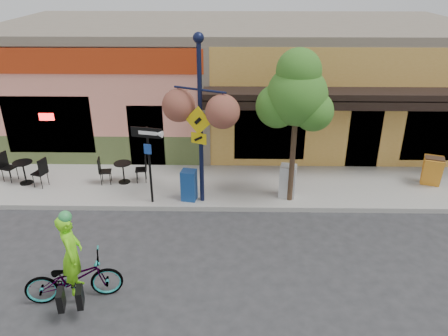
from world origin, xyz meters
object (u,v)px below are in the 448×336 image
object	(u,v)px
bicycle	(74,278)
newspaper_box_blue	(189,185)
building	(234,78)
one_way_sign	(150,166)
cyclist_rider	(73,264)
lamp_post	(201,123)
street_tree	(295,128)
newspaper_box_grey	(288,181)

from	to	relation	value
bicycle	newspaper_box_blue	world-z (taller)	newspaper_box_blue
building	one_way_sign	size ratio (longest dim) A/B	7.77
one_way_sign	newspaper_box_blue	xyz separation A→B (m)	(1.08, 0.17, -0.70)
building	cyclist_rider	size ratio (longest dim) A/B	10.09
one_way_sign	cyclist_rider	bearing A→B (deg)	-90.75
lamp_post	newspaper_box_blue	bearing A→B (deg)	-163.16
cyclist_rider	newspaper_box_blue	distance (m)	4.61
street_tree	building	bearing A→B (deg)	104.26
bicycle	one_way_sign	world-z (taller)	one_way_sign
newspaper_box_blue	street_tree	distance (m)	3.49
lamp_post	newspaper_box_blue	xyz separation A→B (m)	(-0.39, 0.05, -1.96)
bicycle	building	bearing A→B (deg)	-30.88
cyclist_rider	lamp_post	size ratio (longest dim) A/B	0.37
one_way_sign	newspaper_box_grey	xyz separation A→B (m)	(4.02, 0.43, -0.67)
newspaper_box_grey	building	bearing A→B (deg)	117.20
lamp_post	newspaper_box_grey	bearing A→B (deg)	30.85
newspaper_box_blue	newspaper_box_grey	bearing A→B (deg)	15.55
one_way_sign	lamp_post	bearing A→B (deg)	17.20
bicycle	newspaper_box_grey	distance (m)	6.66
lamp_post	newspaper_box_grey	xyz separation A→B (m)	(2.55, 0.31, -1.93)
building	newspaper_box_grey	size ratio (longest dim) A/B	18.16
one_way_sign	newspaper_box_grey	size ratio (longest dim) A/B	2.34
street_tree	newspaper_box_blue	bearing A→B (deg)	-179.17
cyclist_rider	building	bearing A→B (deg)	-30.64
one_way_sign	newspaper_box_blue	world-z (taller)	one_way_sign
lamp_post	street_tree	xyz separation A→B (m)	(2.61, 0.09, -0.17)
lamp_post	street_tree	size ratio (longest dim) A/B	1.08
lamp_post	street_tree	bearing A→B (deg)	25.90
lamp_post	newspaper_box_grey	size ratio (longest dim) A/B	4.84
cyclist_rider	newspaper_box_grey	bearing A→B (deg)	-61.57
building	street_tree	size ratio (longest dim) A/B	4.04
bicycle	one_way_sign	bearing A→B (deg)	-27.12
cyclist_rider	lamp_post	distance (m)	5.03
cyclist_rider	newspaper_box_blue	bearing A→B (deg)	-39.17
bicycle	one_way_sign	xyz separation A→B (m)	(0.98, 3.97, 0.79)
one_way_sign	newspaper_box_blue	distance (m)	1.30
lamp_post	one_way_sign	bearing A→B (deg)	-151.43
bicycle	street_tree	distance (m)	6.83
building	newspaper_box_blue	xyz separation A→B (m)	(-1.34, -6.55, -1.63)
building	newspaper_box_grey	distance (m)	6.68
newspaper_box_grey	bicycle	bearing A→B (deg)	-125.70
building	one_way_sign	world-z (taller)	building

